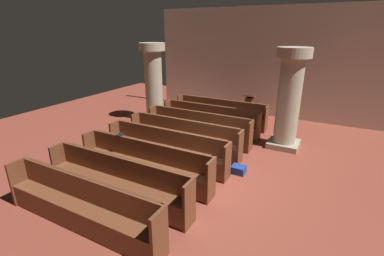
{
  "coord_description": "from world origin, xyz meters",
  "views": [
    {
      "loc": [
        2.78,
        -5.8,
        3.59
      ],
      "look_at": [
        -0.91,
        1.14,
        0.75
      ],
      "focal_mm": 25.58,
      "sensor_mm": 36.0,
      "label": 1
    }
  ],
  "objects_px": {
    "pew_row_6": "(117,179)",
    "kneeler_box_blue": "(238,170)",
    "pew_row_2": "(198,126)",
    "pillar_aisle_side": "(289,98)",
    "lectern": "(249,109)",
    "pew_row_1": "(210,118)",
    "pew_row_7": "(80,203)",
    "hymn_book": "(120,135)",
    "pillar_far_side": "(154,81)",
    "pew_row_5": "(144,161)",
    "pew_row_0": "(220,112)",
    "pew_row_3": "(184,136)",
    "pew_row_4": "(166,147)"
  },
  "relations": [
    {
      "from": "pew_row_6",
      "to": "kneeler_box_blue",
      "type": "bearing_deg",
      "value": 50.9
    },
    {
      "from": "pew_row_2",
      "to": "pillar_aisle_side",
      "type": "distance_m",
      "value": 3.02
    },
    {
      "from": "lectern",
      "to": "pew_row_1",
      "type": "bearing_deg",
      "value": -111.94
    },
    {
      "from": "pew_row_7",
      "to": "hymn_book",
      "type": "xyz_separation_m",
      "value": [
        -0.89,
        2.15,
        0.47
      ]
    },
    {
      "from": "pew_row_7",
      "to": "pillar_far_side",
      "type": "xyz_separation_m",
      "value": [
        -2.63,
        6.12,
        1.1
      ]
    },
    {
      "from": "pew_row_5",
      "to": "kneeler_box_blue",
      "type": "distance_m",
      "value": 2.47
    },
    {
      "from": "pew_row_0",
      "to": "pew_row_7",
      "type": "bearing_deg",
      "value": -90.0
    },
    {
      "from": "pew_row_7",
      "to": "hymn_book",
      "type": "relative_size",
      "value": 18.36
    },
    {
      "from": "pew_row_3",
      "to": "lectern",
      "type": "relative_size",
      "value": 3.4
    },
    {
      "from": "pew_row_7",
      "to": "lectern",
      "type": "xyz_separation_m",
      "value": [
        0.83,
        7.94,
        -0.07
      ]
    },
    {
      "from": "hymn_book",
      "to": "pew_row_7",
      "type": "bearing_deg",
      "value": -67.42
    },
    {
      "from": "pew_row_4",
      "to": "pew_row_7",
      "type": "relative_size",
      "value": 1.0
    },
    {
      "from": "pew_row_5",
      "to": "pew_row_6",
      "type": "height_order",
      "value": "same"
    },
    {
      "from": "pew_row_0",
      "to": "pillar_far_side",
      "type": "distance_m",
      "value": 2.95
    },
    {
      "from": "pew_row_0",
      "to": "pew_row_6",
      "type": "height_order",
      "value": "same"
    },
    {
      "from": "pew_row_2",
      "to": "pillar_far_side",
      "type": "relative_size",
      "value": 1.18
    },
    {
      "from": "pew_row_6",
      "to": "pew_row_7",
      "type": "xyz_separation_m",
      "value": [
        0.0,
        -0.98,
        0.0
      ]
    },
    {
      "from": "pillar_far_side",
      "to": "hymn_book",
      "type": "distance_m",
      "value": 4.38
    },
    {
      "from": "pew_row_0",
      "to": "pillar_aisle_side",
      "type": "relative_size",
      "value": 1.18
    },
    {
      "from": "pew_row_0",
      "to": "lectern",
      "type": "height_order",
      "value": "lectern"
    },
    {
      "from": "pillar_aisle_side",
      "to": "lectern",
      "type": "height_order",
      "value": "pillar_aisle_side"
    },
    {
      "from": "pew_row_4",
      "to": "pillar_aisle_side",
      "type": "bearing_deg",
      "value": 46.59
    },
    {
      "from": "pew_row_1",
      "to": "lectern",
      "type": "xyz_separation_m",
      "value": [
        0.83,
        2.05,
        -0.07
      ]
    },
    {
      "from": "pew_row_5",
      "to": "kneeler_box_blue",
      "type": "relative_size",
      "value": 10.48
    },
    {
      "from": "pew_row_3",
      "to": "pillar_far_side",
      "type": "height_order",
      "value": "pillar_far_side"
    },
    {
      "from": "pew_row_7",
      "to": "pillar_far_side",
      "type": "relative_size",
      "value": 1.18
    },
    {
      "from": "pew_row_1",
      "to": "pillar_far_side",
      "type": "height_order",
      "value": "pillar_far_side"
    },
    {
      "from": "pew_row_4",
      "to": "lectern",
      "type": "bearing_deg",
      "value": 80.61
    },
    {
      "from": "pillar_far_side",
      "to": "lectern",
      "type": "bearing_deg",
      "value": 27.83
    },
    {
      "from": "pillar_aisle_side",
      "to": "lectern",
      "type": "distance_m",
      "value": 3.08
    },
    {
      "from": "pew_row_3",
      "to": "pillar_far_side",
      "type": "distance_m",
      "value": 3.59
    },
    {
      "from": "lectern",
      "to": "kneeler_box_blue",
      "type": "relative_size",
      "value": 3.08
    },
    {
      "from": "pew_row_1",
      "to": "kneeler_box_blue",
      "type": "height_order",
      "value": "pew_row_1"
    },
    {
      "from": "pew_row_6",
      "to": "lectern",
      "type": "bearing_deg",
      "value": 83.23
    },
    {
      "from": "pew_row_1",
      "to": "pew_row_7",
      "type": "distance_m",
      "value": 5.89
    },
    {
      "from": "pew_row_5",
      "to": "pew_row_6",
      "type": "bearing_deg",
      "value": -90.0
    },
    {
      "from": "pew_row_3",
      "to": "pew_row_5",
      "type": "distance_m",
      "value": 1.96
    },
    {
      "from": "pew_row_2",
      "to": "pew_row_4",
      "type": "bearing_deg",
      "value": -90.0
    },
    {
      "from": "pew_row_5",
      "to": "pillar_aisle_side",
      "type": "distance_m",
      "value": 4.79
    },
    {
      "from": "pew_row_3",
      "to": "hymn_book",
      "type": "height_order",
      "value": "hymn_book"
    },
    {
      "from": "pew_row_0",
      "to": "pew_row_4",
      "type": "xyz_separation_m",
      "value": [
        0.0,
        -3.93,
        0.0
      ]
    },
    {
      "from": "lectern",
      "to": "hymn_book",
      "type": "bearing_deg",
      "value": -106.53
    },
    {
      "from": "pew_row_3",
      "to": "lectern",
      "type": "distance_m",
      "value": 4.1
    },
    {
      "from": "pew_row_4",
      "to": "pew_row_5",
      "type": "xyz_separation_m",
      "value": [
        0.0,
        -0.98,
        0.0
      ]
    },
    {
      "from": "pew_row_2",
      "to": "pew_row_6",
      "type": "bearing_deg",
      "value": -90.0
    },
    {
      "from": "pew_row_2",
      "to": "hymn_book",
      "type": "xyz_separation_m",
      "value": [
        -0.89,
        -2.76,
        0.47
      ]
    },
    {
      "from": "pillar_aisle_side",
      "to": "lectern",
      "type": "xyz_separation_m",
      "value": [
        -1.85,
        2.17,
        -1.17
      ]
    },
    {
      "from": "pew_row_0",
      "to": "pew_row_6",
      "type": "bearing_deg",
      "value": -90.0
    },
    {
      "from": "pew_row_0",
      "to": "pew_row_1",
      "type": "bearing_deg",
      "value": -90.0
    },
    {
      "from": "pillar_far_side",
      "to": "pew_row_7",
      "type": "bearing_deg",
      "value": -66.76
    }
  ]
}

